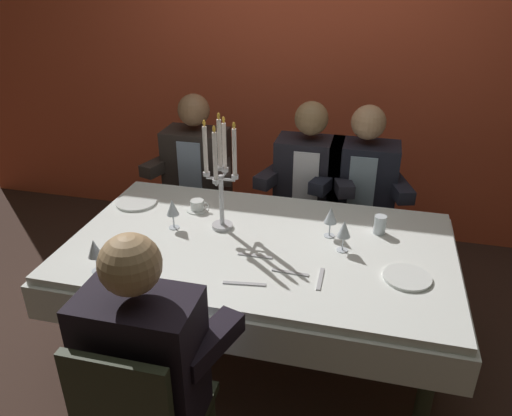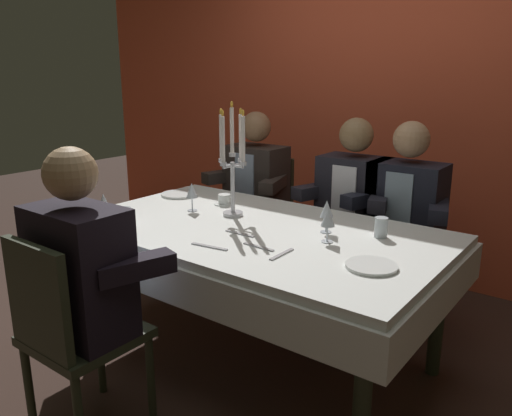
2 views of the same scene
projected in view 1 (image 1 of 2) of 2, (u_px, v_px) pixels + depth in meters
ground_plane at (260, 354)px, 2.82m from camera, size 12.00×12.00×0.00m
back_wall at (313, 59)px, 3.65m from camera, size 6.00×0.12×2.70m
dining_table at (260, 262)px, 2.54m from camera, size 1.94×1.14×0.74m
candelabra at (221, 176)px, 2.49m from camera, size 0.19×0.19×0.62m
dinner_plate_0 at (407, 277)px, 2.20m from camera, size 0.21×0.21×0.01m
dinner_plate_1 at (136, 202)px, 2.88m from camera, size 0.24×0.24×0.01m
wine_glass_0 at (94, 249)px, 2.21m from camera, size 0.07×0.07×0.16m
wine_glass_1 at (173, 208)px, 2.57m from camera, size 0.07×0.07×0.16m
wine_glass_2 at (344, 230)px, 2.37m from camera, size 0.07×0.07×0.16m
wine_glass_3 at (331, 216)px, 2.49m from camera, size 0.07×0.07×0.16m
water_tumbler_0 at (121, 259)px, 2.27m from camera, size 0.07×0.07×0.09m
water_tumbler_1 at (380, 225)px, 2.55m from camera, size 0.06×0.06×0.10m
coffee_cup_0 at (198, 206)px, 2.79m from camera, size 0.13×0.12×0.06m
knife_0 at (244, 284)px, 2.17m from camera, size 0.19×0.04×0.01m
fork_1 at (290, 273)px, 2.24m from camera, size 0.17×0.03×0.01m
fork_2 at (320, 279)px, 2.20m from camera, size 0.02×0.17×0.01m
fork_3 at (255, 256)px, 2.37m from camera, size 0.17×0.02×0.01m
seated_diner_0 at (197, 167)px, 3.40m from camera, size 0.63×0.48×1.24m
seated_diner_1 at (142, 359)px, 1.77m from camera, size 0.63×0.48×1.24m
seated_diner_2 at (309, 178)px, 3.23m from camera, size 0.63×0.48×1.24m
seated_diner_3 at (362, 183)px, 3.16m from camera, size 0.63×0.48×1.24m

